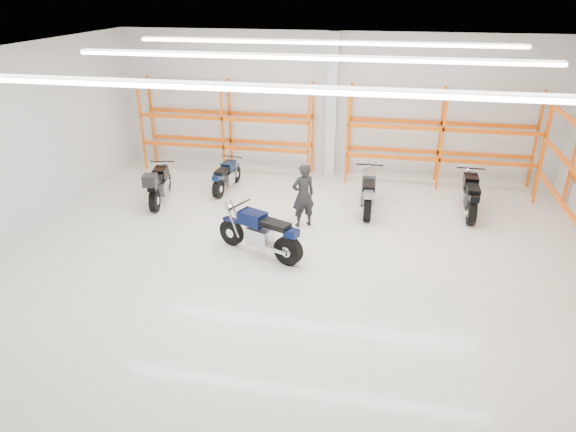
% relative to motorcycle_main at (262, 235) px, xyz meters
% --- Properties ---
extents(ground, '(14.00, 14.00, 0.00)m').
position_rel_motorcycle_main_xyz_m(ground, '(0.82, 0.10, -0.54)').
color(ground, silver).
rests_on(ground, ground).
extents(room_shell, '(14.02, 12.02, 4.51)m').
position_rel_motorcycle_main_xyz_m(room_shell, '(0.82, 0.12, 2.75)').
color(room_shell, silver).
rests_on(room_shell, ground).
extents(motorcycle_main, '(2.20, 1.15, 1.15)m').
position_rel_motorcycle_main_xyz_m(motorcycle_main, '(0.00, 0.00, 0.00)').
color(motorcycle_main, black).
rests_on(motorcycle_main, ground).
extents(motorcycle_back_a, '(0.84, 2.22, 1.14)m').
position_rel_motorcycle_main_xyz_m(motorcycle_back_a, '(-3.65, 2.43, 0.01)').
color(motorcycle_back_a, black).
rests_on(motorcycle_back_a, ground).
extents(motorcycle_back_b, '(0.64, 1.92, 0.94)m').
position_rel_motorcycle_main_xyz_m(motorcycle_back_b, '(-2.08, 3.77, -0.10)').
color(motorcycle_back_b, black).
rests_on(motorcycle_back_b, ground).
extents(motorcycle_back_c, '(0.76, 2.31, 1.13)m').
position_rel_motorcycle_main_xyz_m(motorcycle_back_c, '(2.22, 3.14, -0.01)').
color(motorcycle_back_c, black).
rests_on(motorcycle_back_c, ground).
extents(motorcycle_back_d, '(0.75, 2.28, 1.12)m').
position_rel_motorcycle_main_xyz_m(motorcycle_back_d, '(4.95, 3.43, -0.01)').
color(motorcycle_back_d, black).
rests_on(motorcycle_back_d, ground).
extents(standing_man, '(0.74, 0.68, 1.69)m').
position_rel_motorcycle_main_xyz_m(standing_man, '(0.64, 1.79, 0.31)').
color(standing_man, black).
rests_on(standing_man, ground).
extents(structural_column, '(0.32, 0.32, 4.50)m').
position_rel_motorcycle_main_xyz_m(structural_column, '(0.82, 5.92, 1.71)').
color(structural_column, white).
rests_on(structural_column, ground).
extents(pallet_racking_back_left, '(5.67, 0.87, 3.00)m').
position_rel_motorcycle_main_xyz_m(pallet_racking_back_left, '(-2.58, 5.58, 1.25)').
color(pallet_racking_back_left, '#FF5C00').
rests_on(pallet_racking_back_left, ground).
extents(pallet_racking_back_right, '(5.67, 0.87, 3.00)m').
position_rel_motorcycle_main_xyz_m(pallet_racking_back_right, '(4.22, 5.58, 1.25)').
color(pallet_racking_back_right, '#FF5C00').
rests_on(pallet_racking_back_right, ground).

